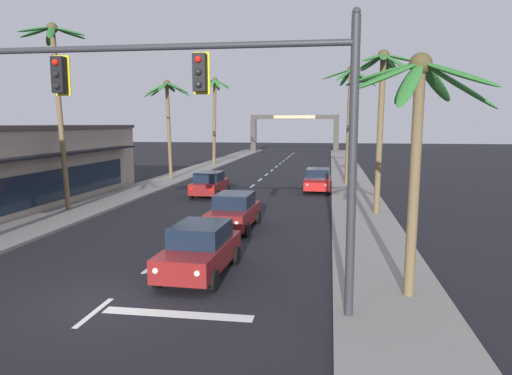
# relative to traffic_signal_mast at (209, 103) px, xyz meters

# --- Properties ---
(ground_plane) EXTENTS (220.00, 220.00, 0.00)m
(ground_plane) POSITION_rel_traffic_signal_mast_xyz_m (-3.04, 0.29, -5.42)
(ground_plane) COLOR black
(sidewalk_right) EXTENTS (3.20, 110.00, 0.14)m
(sidewalk_right) POSITION_rel_traffic_signal_mast_xyz_m (4.76, 20.29, -5.35)
(sidewalk_right) COLOR gray
(sidewalk_right) RESTS_ON ground
(sidewalk_left) EXTENTS (3.20, 110.00, 0.14)m
(sidewalk_left) POSITION_rel_traffic_signal_mast_xyz_m (-10.84, 20.29, -5.35)
(sidewalk_left) COLOR gray
(sidewalk_left) RESTS_ON ground
(lane_markings) EXTENTS (4.28, 87.88, 0.01)m
(lane_markings) POSITION_rel_traffic_signal_mast_xyz_m (-2.58, 19.93, -5.42)
(lane_markings) COLOR silver
(lane_markings) RESTS_ON ground
(traffic_signal_mast) EXTENTS (11.50, 0.40, 7.60)m
(traffic_signal_mast) POSITION_rel_traffic_signal_mast_xyz_m (0.00, 0.00, 0.00)
(traffic_signal_mast) COLOR #2D2D33
(traffic_signal_mast) RESTS_ON ground
(sedan_lead_at_stop_bar) EXTENTS (2.08, 4.50, 1.68)m
(sedan_lead_at_stop_bar) POSITION_rel_traffic_signal_mast_xyz_m (-1.13, 3.00, -4.57)
(sedan_lead_at_stop_bar) COLOR maroon
(sedan_lead_at_stop_bar) RESTS_ON ground
(sedan_third_in_queue) EXTENTS (2.05, 4.49, 1.68)m
(sedan_third_in_queue) POSITION_rel_traffic_signal_mast_xyz_m (-1.38, 9.83, -4.57)
(sedan_third_in_queue) COLOR maroon
(sedan_third_in_queue) RESTS_ON ground
(sedan_oncoming_far) EXTENTS (2.00, 4.47, 1.68)m
(sedan_oncoming_far) POSITION_rel_traffic_signal_mast_xyz_m (-5.03, 19.53, -4.57)
(sedan_oncoming_far) COLOR maroon
(sedan_oncoming_far) RESTS_ON ground
(sedan_parked_nearest_kerb) EXTENTS (2.01, 4.48, 1.68)m
(sedan_parked_nearest_kerb) POSITION_rel_traffic_signal_mast_xyz_m (2.17, 22.88, -4.57)
(sedan_parked_nearest_kerb) COLOR red
(sedan_parked_nearest_kerb) RESTS_ON ground
(palm_left_second) EXTENTS (3.70, 3.24, 10.28)m
(palm_left_second) POSITION_rel_traffic_signal_mast_xyz_m (-11.75, 12.71, 2.03)
(palm_left_second) COLOR brown
(palm_left_second) RESTS_ON ground
(palm_left_third) EXTENTS (4.10, 4.52, 8.62)m
(palm_left_third) POSITION_rel_traffic_signal_mast_xyz_m (-10.87, 28.13, 1.18)
(palm_left_third) COLOR brown
(palm_left_third) RESTS_ON ground
(palm_left_farthest) EXTENTS (3.83, 3.60, 10.26)m
(palm_left_farthest) POSITION_rel_traffic_signal_mast_xyz_m (-10.49, 43.44, 1.63)
(palm_left_farthest) COLOR brown
(palm_left_farthest) RESTS_ON ground
(palm_right_nearest) EXTENTS (3.98, 3.97, 6.78)m
(palm_right_nearest) POSITION_rel_traffic_signal_mast_xyz_m (5.30, 1.69, -0.24)
(palm_right_nearest) COLOR brown
(palm_right_nearest) RESTS_ON ground
(palm_right_second) EXTENTS (3.39, 3.47, 8.69)m
(palm_right_second) POSITION_rel_traffic_signal_mast_xyz_m (5.60, 14.20, 0.98)
(palm_right_second) COLOR brown
(palm_right_second) RESTS_ON ground
(palm_right_third) EXTENTS (4.34, 4.00, 9.35)m
(palm_right_third) POSITION_rel_traffic_signal_mast_xyz_m (4.48, 26.72, 0.85)
(palm_right_third) COLOR brown
(palm_right_third) RESTS_ON ground
(town_gateway_arch) EXTENTS (14.88, 0.90, 6.35)m
(town_gateway_arch) POSITION_rel_traffic_signal_mast_xyz_m (-3.04, 69.39, -1.27)
(town_gateway_arch) COLOR #423D38
(town_gateway_arch) RESTS_ON ground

